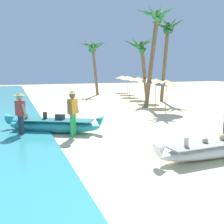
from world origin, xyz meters
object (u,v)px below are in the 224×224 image
Objects in this scene: person_vendor_assistant at (20,111)px; palm_tree_tall_inland at (155,26)px; boat_white_foreground at (219,148)px; palm_tree_mid_cluster at (167,34)px; palm_tree_far_behind at (93,51)px; boat_cyan_midground at (54,125)px; palm_tree_leaning_seaward at (141,52)px; person_vendor_hatted at (73,110)px.

palm_tree_tall_inland is (8.59, 4.86, 4.34)m from person_vendor_assistant.
boat_white_foreground is 14.25m from palm_tree_mid_cluster.
palm_tree_tall_inland is 9.65m from palm_tree_far_behind.
palm_tree_leaning_seaward is at bearing 42.78° from boat_cyan_midground.
boat_white_foreground is 1.14× the size of boat_cyan_midground.
person_vendor_assistant is at bearing 139.30° from boat_white_foreground.
person_vendor_hatted reaches higher than boat_cyan_midground.
palm_tree_tall_inland reaches higher than person_vendor_assistant.
person_vendor_assistant reaches higher than boat_white_foreground.
person_vendor_hatted reaches higher than person_vendor_assistant.
person_vendor_hatted is at bearing -57.68° from boat_cyan_midground.
person_vendor_assistant is (-5.14, 4.42, 0.71)m from boat_white_foreground.
palm_tree_tall_inland reaches higher than boat_white_foreground.
boat_white_foreground is at bearing -49.54° from boat_cyan_midground.
boat_white_foreground is 6.81m from person_vendor_assistant.
person_vendor_hatted is 13.20m from palm_tree_mid_cluster.
boat_cyan_midground is 10.07m from palm_tree_tall_inland.
palm_tree_far_behind is (-1.51, 7.15, 0.58)m from palm_tree_leaning_seaward.
palm_tree_tall_inland is 1.33× the size of palm_tree_leaning_seaward.
boat_white_foreground is 5.05m from person_vendor_hatted.
person_vendor_assistant is at bearing -117.07° from palm_tree_far_behind.
palm_tree_leaning_seaward is at bearing 48.36° from person_vendor_hatted.
person_vendor_hatted is at bearing -140.63° from palm_tree_tall_inland.
palm_tree_tall_inland is at bearing 39.37° from person_vendor_hatted.
palm_tree_leaning_seaward is at bearing -78.10° from palm_tree_far_behind.
palm_tree_tall_inland is at bearing 69.60° from boat_white_foreground.
palm_tree_tall_inland reaches higher than person_vendor_hatted.
person_vendor_hatted is at bearing -21.93° from person_vendor_assistant.
palm_tree_tall_inland is (3.45, 9.28, 5.05)m from boat_white_foreground.
palm_tree_far_behind reaches higher than palm_tree_leaning_seaward.
boat_cyan_midground is 1.40m from person_vendor_assistant.
person_vendor_hatted is 0.27× the size of palm_tree_tall_inland.
palm_tree_leaning_seaward is at bearing 39.25° from person_vendor_assistant.
palm_tree_tall_inland reaches higher than palm_tree_far_behind.
person_vendor_assistant is at bearing -140.75° from palm_tree_leaning_seaward.
person_vendor_assistant is at bearing -146.51° from palm_tree_mid_cluster.
boat_cyan_midground is 16.02m from palm_tree_far_behind.
boat_white_foreground is at bearing -117.28° from palm_tree_mid_cluster.
boat_cyan_midground is at bearing -144.05° from palm_tree_mid_cluster.
palm_tree_mid_cluster reaches higher than palm_tree_leaning_seaward.
boat_white_foreground is 11.11m from palm_tree_tall_inland.
palm_tree_mid_cluster is at bearing 62.72° from boat_white_foreground.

